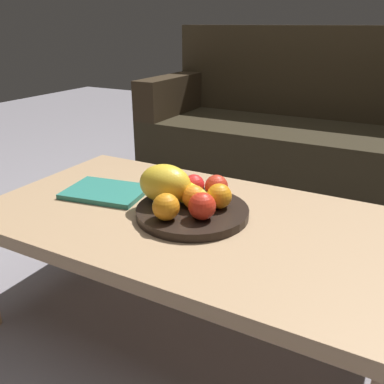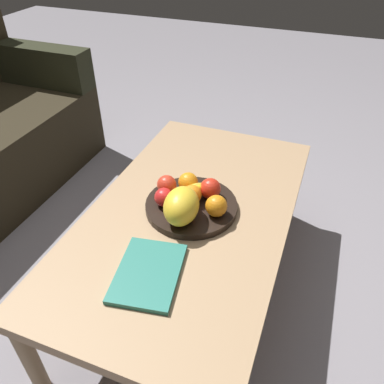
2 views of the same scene
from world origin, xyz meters
The scene contains 13 objects.
ground_plane centered at (0.00, 0.00, 0.00)m, with size 8.00×8.00×0.00m, color gray.
coffee_table centered at (0.00, 0.00, 0.36)m, with size 1.21×0.68×0.40m.
couch centered at (-0.01, 1.31, 0.30)m, with size 1.70×0.70×0.90m.
fruit_bowl centered at (0.01, 0.00, 0.41)m, with size 0.32×0.32×0.03m, color black.
melon_large_front centered at (-0.08, 0.00, 0.48)m, with size 0.16×0.11×0.11m, color yellow.
orange_front centered at (0.02, 0.00, 0.46)m, with size 0.07×0.07×0.07m, color orange.
orange_left centered at (0.08, 0.04, 0.46)m, with size 0.07×0.07×0.07m, color orange.
orange_right centered at (-0.01, -0.10, 0.46)m, with size 0.07×0.07×0.07m, color orange.
apple_front centered at (0.07, -0.05, 0.46)m, with size 0.08×0.08×0.08m, color red.
apple_left centered at (0.04, 0.10, 0.46)m, with size 0.07×0.07×0.07m, color red.
apple_right centered at (-0.03, 0.09, 0.45)m, with size 0.07×0.07×0.07m, color red.
banana_bunch centered at (0.02, 0.02, 0.45)m, with size 0.18×0.12×0.06m.
magazine centered at (-0.31, 0.01, 0.40)m, with size 0.25×0.18×0.02m, color #2C7B6C.
Camera 1 is at (0.52, -0.94, 0.91)m, focal length 38.54 mm.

